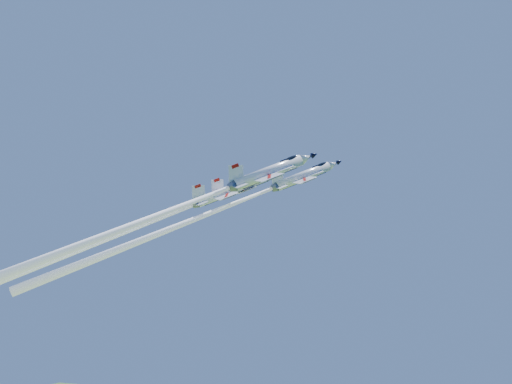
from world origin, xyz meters
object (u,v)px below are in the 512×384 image
at_px(jet_lead, 200,217).
at_px(jet_right, 137,223).
at_px(jet_slot, 110,237).
at_px(jet_left, 143,225).

bearing_deg(jet_lead, jet_right, -63.61).
height_order(jet_lead, jet_slot, jet_lead).
xyz_separation_m(jet_left, jet_right, (6.73, -11.66, -1.33)).
distance_m(jet_left, jet_right, 13.53).
xyz_separation_m(jet_lead, jet_right, (-4.51, -12.30, -2.22)).
height_order(jet_left, jet_slot, jet_left).
distance_m(jet_left, jet_slot, 7.27).
distance_m(jet_right, jet_slot, 10.40).
bearing_deg(jet_left, jet_lead, 49.80).
bearing_deg(jet_slot, jet_right, 15.99).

